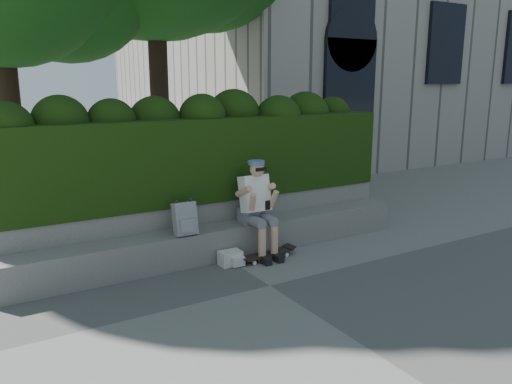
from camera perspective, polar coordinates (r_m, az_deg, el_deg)
ground at (r=6.26m, az=1.58°, el=-10.65°), size 80.00×80.00×0.00m
bench_ledge at (r=7.20m, az=-3.77°, el=-5.63°), size 6.00×0.45×0.45m
planter_wall at (r=7.56m, az=-5.44°, el=-3.57°), size 6.00×0.50×0.75m
hedge at (r=7.56m, az=-6.32°, el=3.96°), size 6.00×1.00×1.20m
person at (r=7.11m, az=0.11°, el=-1.40°), size 0.40×0.76×1.38m
skateboard at (r=7.12m, az=1.29°, el=-7.12°), size 0.83×0.28×0.09m
backpack_plaid at (r=6.74m, az=-8.13°, el=-3.04°), size 0.30×0.16×0.44m
backpack_ground at (r=6.91m, az=-2.97°, el=-7.53°), size 0.30×0.21×0.20m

